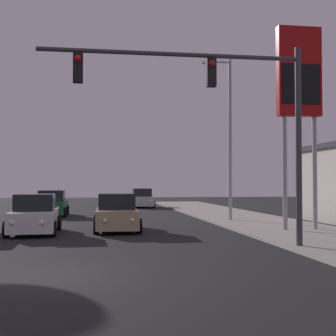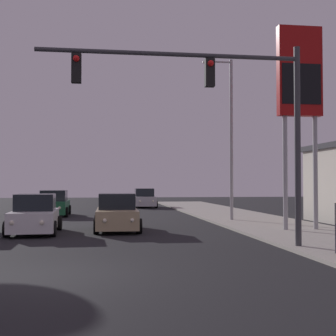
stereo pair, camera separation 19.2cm
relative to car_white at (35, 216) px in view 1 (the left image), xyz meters
The scene contains 9 objects.
ground_plane 9.70m from the car_white, 79.82° to the right, with size 120.00×120.00×0.00m, color black.
sidewalk_right 11.24m from the car_white, ahead, with size 5.00×60.00×0.12m.
car_white is the anchor object (origin of this frame).
car_tan 3.57m from the car_white, 10.34° to the left, with size 2.04×4.33×1.68m.
car_silver 21.77m from the car_white, 72.52° to the left, with size 2.04×4.32×1.68m.
car_green 10.87m from the car_white, 91.65° to the left, with size 2.04×4.31×1.68m.
traffic_light_mast 9.97m from the car_white, 42.88° to the right, with size 8.47×0.36×6.50m.
street_lamp 11.80m from the car_white, 25.61° to the left, with size 1.74×0.24×9.00m.
gas_station_sign 12.96m from the car_white, ahead, with size 2.00×0.42×9.00m.
Camera 1 is at (0.98, -11.13, 2.14)m, focal length 50.00 mm.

